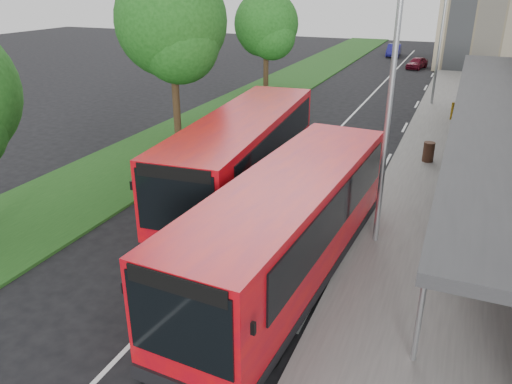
# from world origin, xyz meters

# --- Properties ---
(ground) EXTENTS (120.00, 120.00, 0.00)m
(ground) POSITION_xyz_m (0.00, 0.00, 0.00)
(ground) COLOR black
(ground) RESTS_ON ground
(pavement) EXTENTS (5.00, 80.00, 0.15)m
(pavement) POSITION_xyz_m (6.00, 20.00, 0.07)
(pavement) COLOR slate
(pavement) RESTS_ON ground
(grass_verge) EXTENTS (5.00, 80.00, 0.10)m
(grass_verge) POSITION_xyz_m (-7.00, 20.00, 0.05)
(grass_verge) COLOR #1B4416
(grass_verge) RESTS_ON ground
(lane_centre_line) EXTENTS (0.12, 70.00, 0.01)m
(lane_centre_line) POSITION_xyz_m (0.00, 15.00, 0.01)
(lane_centre_line) COLOR silver
(lane_centre_line) RESTS_ON ground
(kerb_dashes) EXTENTS (0.12, 56.00, 0.01)m
(kerb_dashes) POSITION_xyz_m (3.30, 19.00, 0.01)
(kerb_dashes) COLOR silver
(kerb_dashes) RESTS_ON ground
(tree_mid) EXTENTS (5.23, 5.23, 8.40)m
(tree_mid) POSITION_xyz_m (-7.01, 9.05, 5.43)
(tree_mid) COLOR #321E14
(tree_mid) RESTS_ON ground
(tree_far) EXTENTS (4.38, 4.38, 6.99)m
(tree_far) POSITION_xyz_m (-7.01, 21.05, 4.51)
(tree_far) COLOR #321E14
(tree_far) RESTS_ON ground
(lamp_post_near) EXTENTS (1.44, 0.28, 8.00)m
(lamp_post_near) POSITION_xyz_m (4.12, 2.00, 4.72)
(lamp_post_near) COLOR #9A9EA2
(lamp_post_near) RESTS_ON pavement
(lamp_post_far) EXTENTS (1.44, 0.28, 8.00)m
(lamp_post_far) POSITION_xyz_m (4.12, 22.00, 4.72)
(lamp_post_far) COLOR #9A9EA2
(lamp_post_far) RESTS_ON pavement
(bus_main) EXTENTS (3.22, 10.50, 2.93)m
(bus_main) POSITION_xyz_m (2.30, -0.70, 1.50)
(bus_main) COLOR red
(bus_main) RESTS_ON ground
(bus_second) EXTENTS (3.60, 11.06, 3.08)m
(bus_second) POSITION_xyz_m (-1.09, 3.85, 1.58)
(bus_second) COLOR red
(bus_second) RESTS_ON ground
(litter_bin) EXTENTS (0.60, 0.60, 0.86)m
(litter_bin) POSITION_xyz_m (5.00, 10.19, 0.58)
(litter_bin) COLOR #3D2418
(litter_bin) RESTS_ON pavement
(bollard) EXTENTS (0.20, 0.20, 0.98)m
(bollard) POSITION_xyz_m (5.58, 18.22, 0.64)
(bollard) COLOR #F6AF0C
(bollard) RESTS_ON pavement
(car_near) EXTENTS (1.93, 3.30, 1.05)m
(car_near) POSITION_xyz_m (1.64, 36.92, 0.53)
(car_near) COLOR #550C1B
(car_near) RESTS_ON ground
(car_far) EXTENTS (1.53, 3.84, 1.24)m
(car_far) POSITION_xyz_m (-1.57, 44.38, 0.62)
(car_far) COLOR navy
(car_far) RESTS_ON ground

